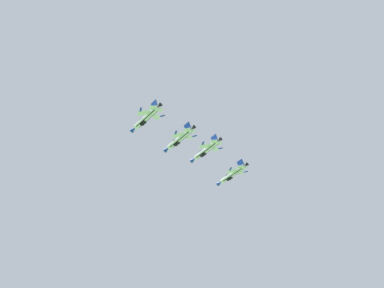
{
  "coord_description": "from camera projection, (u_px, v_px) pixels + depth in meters",
  "views": [
    {
      "loc": [
        3.77,
        -7.49,
        1.66
      ],
      "look_at": [
        -34.05,
        99.25,
        112.58
      ],
      "focal_mm": 41.7,
      "sensor_mm": 36.0,
      "label": 1
    }
  ],
  "objects": [
    {
      "name": "fighter_jet_lead",
      "position": [
        146.0,
        118.0,
        147.77
      ],
      "size": [
        14.63,
        10.74,
        4.94
      ],
      "rotation": [
        0.0,
        -0.37,
        1.07
      ],
      "color": "white"
    },
    {
      "name": "fighter_jet_left_wing",
      "position": [
        180.0,
        139.0,
        155.49
      ],
      "size": [
        14.63,
        10.62,
        5.18
      ],
      "rotation": [
        0.0,
        -0.44,
        1.07
      ],
      "color": "white"
    },
    {
      "name": "fighter_jet_right_wing",
      "position": [
        206.0,
        150.0,
        162.44
      ],
      "size": [
        14.63,
        10.79,
        4.82
      ],
      "rotation": [
        0.0,
        -0.34,
        1.07
      ],
      "color": "white"
    },
    {
      "name": "fighter_jet_left_outer",
      "position": [
        232.0,
        174.0,
        168.99
      ],
      "size": [
        14.63,
        10.7,
        5.02
      ],
      "rotation": [
        0.0,
        -0.4,
        1.07
      ],
      "color": "white"
    }
  ]
}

